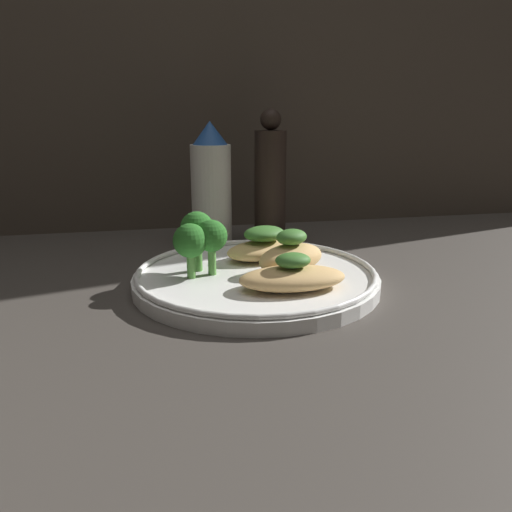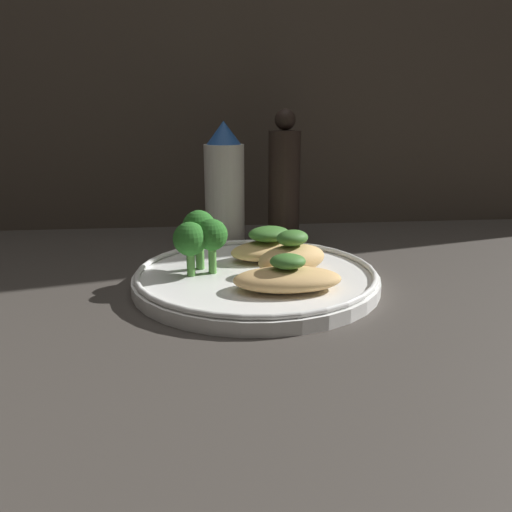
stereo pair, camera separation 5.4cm
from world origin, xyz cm
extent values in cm
cube|color=#3D3833|center=(0.00, 0.00, -0.50)|extent=(180.00, 180.00, 1.00)
cylinder|color=white|center=(0.00, 0.00, 0.70)|extent=(26.74, 26.74, 1.40)
torus|color=white|center=(0.00, 0.00, 1.70)|extent=(26.14, 26.14, 0.60)
ellipsoid|color=tan|center=(2.55, -5.52, 2.51)|extent=(10.87, 5.73, 2.22)
ellipsoid|color=#3D752D|center=(2.55, -5.52, 4.36)|extent=(3.58, 2.88, 1.49)
ellipsoid|color=tan|center=(3.96, 0.24, 2.93)|extent=(9.67, 8.22, 3.07)
ellipsoid|color=#3D752D|center=(3.96, 0.24, 5.32)|extent=(4.64, 4.35, 1.71)
ellipsoid|color=tan|center=(2.13, 5.36, 2.52)|extent=(10.80, 8.16, 2.23)
ellipsoid|color=#3D752D|center=(2.13, 5.36, 4.52)|extent=(6.09, 5.44, 1.78)
cylinder|color=#569942|center=(-4.71, 0.71, 2.96)|extent=(0.87, 0.87, 3.11)
sphere|color=#286B23|center=(-4.71, 0.71, 5.72)|extent=(3.46, 3.46, 3.46)
cylinder|color=#569942|center=(-6.07, 2.42, 3.17)|extent=(0.96, 0.96, 3.55)
sphere|color=#286B23|center=(-6.07, 2.42, 6.24)|extent=(3.68, 3.68, 3.68)
cylinder|color=#569942|center=(-7.03, -0.40, 2.81)|extent=(0.90, 0.90, 2.83)
sphere|color=#286B23|center=(-7.03, -0.40, 5.49)|extent=(3.62, 3.62, 3.62)
cylinder|color=white|center=(-2.52, 18.07, 7.08)|extent=(5.55, 5.55, 14.17)
cone|color=#23519E|center=(-2.52, 18.07, 15.72)|extent=(4.72, 4.72, 3.12)
cylinder|color=black|center=(5.89, 18.07, 7.99)|extent=(4.48, 4.48, 15.98)
sphere|color=black|center=(5.89, 18.07, 17.43)|extent=(2.91, 2.91, 2.91)
camera|label=1|loc=(-10.73, -50.71, 18.37)|focal=35.00mm
camera|label=2|loc=(-5.41, -51.55, 18.37)|focal=35.00mm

